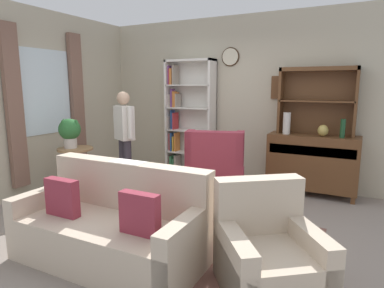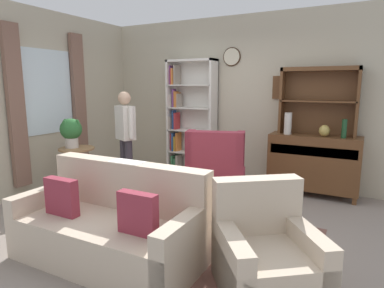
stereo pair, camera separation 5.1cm
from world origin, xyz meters
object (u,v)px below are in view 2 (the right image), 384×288
object	(u,v)px
armchair_floral	(266,258)
wingback_chair	(216,176)
sideboard	(313,162)
bottle_wine	(344,129)
person_reading	(126,134)
vase_round	(324,131)
couch_floral	(112,227)
bookshelf	(188,120)
vase_tall	(288,123)
plant_stand	(78,166)
potted_plant_large	(71,131)
sideboard_hutch	(319,92)
potted_plant_small	(61,190)

from	to	relation	value
armchair_floral	wingback_chair	size ratio (longest dim) A/B	1.02
sideboard	bottle_wine	distance (m)	0.68
bottle_wine	person_reading	xyz separation A→B (m)	(-3.04, -1.05, -0.15)
vase_round	couch_floral	xyz separation A→B (m)	(-1.55, -2.82, -0.69)
couch_floral	person_reading	distance (m)	2.22
bookshelf	wingback_chair	size ratio (longest dim) A/B	2.00
vase_tall	plant_stand	world-z (taller)	vase_tall
bookshelf	potted_plant_large	world-z (taller)	bookshelf
sideboard_hutch	vase_tall	bearing A→B (deg)	-154.11
potted_plant_large	vase_tall	bearing A→B (deg)	29.86
sideboard	sideboard_hutch	bearing A→B (deg)	90.00
vase_tall	couch_floral	world-z (taller)	vase_tall
potted_plant_large	plant_stand	bearing A→B (deg)	29.59
vase_round	potted_plant_large	size ratio (longest dim) A/B	0.39
sideboard	vase_tall	distance (m)	0.70
sideboard	plant_stand	world-z (taller)	sideboard
couch_floral	plant_stand	xyz separation A→B (m)	(-1.74, 1.21, 0.14)
vase_tall	potted_plant_small	bearing A→B (deg)	-143.94
vase_round	potted_plant_large	xyz separation A→B (m)	(-3.35, -1.64, -0.02)
sideboard_hutch	potted_plant_small	world-z (taller)	sideboard_hutch
vase_tall	bottle_wine	size ratio (longest dim) A/B	1.22
potted_plant_large	person_reading	world-z (taller)	person_reading
sideboard_hutch	bottle_wine	world-z (taller)	sideboard_hutch
couch_floral	potted_plant_large	bearing A→B (deg)	146.72
person_reading	wingback_chair	bearing A→B (deg)	5.79
bookshelf	plant_stand	xyz separation A→B (m)	(-0.96, -1.76, -0.58)
person_reading	vase_round	bearing A→B (deg)	21.05
bottle_wine	sideboard_hutch	bearing A→B (deg)	153.04
bottle_wine	armchair_floral	xyz separation A→B (m)	(-0.36, -2.61, -0.76)
vase_tall	wingback_chair	size ratio (longest dim) A/B	0.31
plant_stand	person_reading	bearing A→B (deg)	46.37
sideboard_hutch	armchair_floral	bearing A→B (deg)	-89.31
bookshelf	armchair_floral	bearing A→B (deg)	-51.28
couch_floral	armchair_floral	size ratio (longest dim) A/B	1.68
wingback_chair	vase_round	bearing A→B (deg)	35.42
bookshelf	sideboard_hutch	xyz separation A→B (m)	(2.20, 0.02, 0.54)
vase_round	person_reading	world-z (taller)	person_reading
vase_tall	vase_round	size ratio (longest dim) A/B	1.93
sideboard	plant_stand	size ratio (longest dim) A/B	1.78
vase_tall	plant_stand	size ratio (longest dim) A/B	0.45
couch_floral	potted_plant_small	world-z (taller)	couch_floral
couch_floral	armchair_floral	world-z (taller)	couch_floral
wingback_chair	plant_stand	distance (m)	2.11
vase_tall	person_reading	xyz separation A→B (m)	(-2.26, -1.06, -0.18)
sideboard_hutch	potted_plant_small	bearing A→B (deg)	-145.10
sideboard_hutch	bottle_wine	size ratio (longest dim) A/B	4.11
vase_tall	couch_floral	bearing A→B (deg)	-110.15
vase_tall	bottle_wine	distance (m)	0.78
couch_floral	plant_stand	size ratio (longest dim) A/B	2.48
sideboard_hutch	wingback_chair	size ratio (longest dim) A/B	1.05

